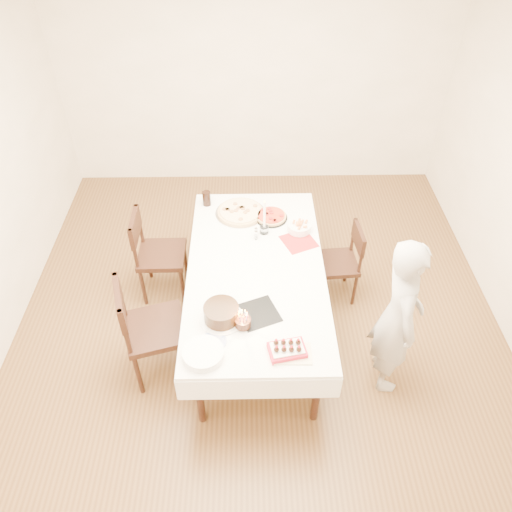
{
  "coord_description": "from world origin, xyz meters",
  "views": [
    {
      "loc": [
        -0.08,
        -3.04,
        3.62
      ],
      "look_at": [
        -0.03,
        -0.04,
        0.89
      ],
      "focal_mm": 35.0,
      "sensor_mm": 36.0,
      "label": 1
    }
  ],
  "objects_px": {
    "chair_left_savory": "(162,255)",
    "strawberry_box": "(287,349)",
    "pizza_pepperoni": "(271,216)",
    "dining_table": "(256,299)",
    "birthday_cake": "(243,319)",
    "cola_glass": "(207,198)",
    "pasta_bowl": "(299,227)",
    "taper_candle": "(264,217)",
    "chair_left_dessert": "(155,329)",
    "person": "(398,317)",
    "chair_right_savory": "(337,263)",
    "pizza_white": "(240,212)",
    "layer_cake": "(221,313)"
  },
  "relations": [
    {
      "from": "chair_left_savory",
      "to": "pizza_pepperoni",
      "type": "bearing_deg",
      "value": -170.93
    },
    {
      "from": "chair_left_savory",
      "to": "cola_glass",
      "type": "xyz_separation_m",
      "value": [
        0.42,
        0.4,
        0.36
      ]
    },
    {
      "from": "pizza_white",
      "to": "layer_cake",
      "type": "distance_m",
      "value": 1.31
    },
    {
      "from": "cola_glass",
      "to": "layer_cake",
      "type": "bearing_deg",
      "value": -82.57
    },
    {
      "from": "person",
      "to": "layer_cake",
      "type": "height_order",
      "value": "person"
    },
    {
      "from": "chair_right_savory",
      "to": "layer_cake",
      "type": "bearing_deg",
      "value": -141.49
    },
    {
      "from": "taper_candle",
      "to": "dining_table",
      "type": "bearing_deg",
      "value": -99.96
    },
    {
      "from": "chair_left_savory",
      "to": "pizza_pepperoni",
      "type": "relative_size",
      "value": 3.06
    },
    {
      "from": "pizza_pepperoni",
      "to": "strawberry_box",
      "type": "relative_size",
      "value": 1.17
    },
    {
      "from": "cola_glass",
      "to": "chair_left_dessert",
      "type": "bearing_deg",
      "value": -105.02
    },
    {
      "from": "pizza_pepperoni",
      "to": "birthday_cake",
      "type": "relative_size",
      "value": 2.28
    },
    {
      "from": "chair_left_dessert",
      "to": "strawberry_box",
      "type": "height_order",
      "value": "chair_left_dessert"
    },
    {
      "from": "chair_left_savory",
      "to": "strawberry_box",
      "type": "relative_size",
      "value": 3.59
    },
    {
      "from": "pizza_white",
      "to": "pasta_bowl",
      "type": "height_order",
      "value": "pasta_bowl"
    },
    {
      "from": "chair_left_savory",
      "to": "pasta_bowl",
      "type": "xyz_separation_m",
      "value": [
        1.28,
        -0.01,
        0.33
      ]
    },
    {
      "from": "layer_cake",
      "to": "pasta_bowl",
      "type": "bearing_deg",
      "value": 57.18
    },
    {
      "from": "chair_right_savory",
      "to": "strawberry_box",
      "type": "distance_m",
      "value": 1.45
    },
    {
      "from": "pizza_pepperoni",
      "to": "dining_table",
      "type": "bearing_deg",
      "value": -102.75
    },
    {
      "from": "dining_table",
      "to": "person",
      "type": "bearing_deg",
      "value": -26.5
    },
    {
      "from": "chair_left_savory",
      "to": "cola_glass",
      "type": "height_order",
      "value": "chair_left_savory"
    },
    {
      "from": "pizza_pepperoni",
      "to": "cola_glass",
      "type": "distance_m",
      "value": 0.65
    },
    {
      "from": "pasta_bowl",
      "to": "layer_cake",
      "type": "xyz_separation_m",
      "value": [
        -0.67,
        -1.03,
        0.02
      ]
    },
    {
      "from": "chair_right_savory",
      "to": "pasta_bowl",
      "type": "relative_size",
      "value": 3.86
    },
    {
      "from": "pizza_white",
      "to": "chair_left_dessert",
      "type": "bearing_deg",
      "value": -119.94
    },
    {
      "from": "taper_candle",
      "to": "cola_glass",
      "type": "xyz_separation_m",
      "value": [
        -0.54,
        0.43,
        -0.11
      ]
    },
    {
      "from": "taper_candle",
      "to": "strawberry_box",
      "type": "distance_m",
      "value": 1.34
    },
    {
      "from": "chair_left_savory",
      "to": "strawberry_box",
      "type": "xyz_separation_m",
      "value": [
        1.09,
        -1.36,
        0.32
      ]
    },
    {
      "from": "dining_table",
      "to": "cola_glass",
      "type": "distance_m",
      "value": 1.11
    },
    {
      "from": "pizza_pepperoni",
      "to": "taper_candle",
      "type": "height_order",
      "value": "taper_candle"
    },
    {
      "from": "pasta_bowl",
      "to": "chair_right_savory",
      "type": "bearing_deg",
      "value": -10.37
    },
    {
      "from": "dining_table",
      "to": "taper_candle",
      "type": "bearing_deg",
      "value": 80.04
    },
    {
      "from": "chair_left_dessert",
      "to": "person",
      "type": "height_order",
      "value": "person"
    },
    {
      "from": "pizza_white",
      "to": "birthday_cake",
      "type": "relative_size",
      "value": 3.54
    },
    {
      "from": "chair_right_savory",
      "to": "pizza_pepperoni",
      "type": "distance_m",
      "value": 0.76
    },
    {
      "from": "pasta_bowl",
      "to": "taper_candle",
      "type": "distance_m",
      "value": 0.35
    },
    {
      "from": "taper_candle",
      "to": "cola_glass",
      "type": "relative_size",
      "value": 2.51
    },
    {
      "from": "birthday_cake",
      "to": "strawberry_box",
      "type": "bearing_deg",
      "value": -38.01
    },
    {
      "from": "chair_left_savory",
      "to": "cola_glass",
      "type": "bearing_deg",
      "value": -137.16
    },
    {
      "from": "dining_table",
      "to": "chair_right_savory",
      "type": "bearing_deg",
      "value": 28.56
    },
    {
      "from": "pasta_bowl",
      "to": "cola_glass",
      "type": "distance_m",
      "value": 0.95
    },
    {
      "from": "pasta_bowl",
      "to": "birthday_cake",
      "type": "bearing_deg",
      "value": -114.62
    },
    {
      "from": "layer_cake",
      "to": "birthday_cake",
      "type": "xyz_separation_m",
      "value": [
        0.16,
        -0.07,
        0.01
      ]
    },
    {
      "from": "birthday_cake",
      "to": "pizza_white",
      "type": "bearing_deg",
      "value": 91.11
    },
    {
      "from": "dining_table",
      "to": "chair_left_savory",
      "type": "bearing_deg",
      "value": 150.53
    },
    {
      "from": "strawberry_box",
      "to": "pizza_white",
      "type": "bearing_deg",
      "value": 101.84
    },
    {
      "from": "layer_cake",
      "to": "strawberry_box",
      "type": "relative_size",
      "value": 1.29
    },
    {
      "from": "pizza_pepperoni",
      "to": "chair_left_dessert",
      "type": "bearing_deg",
      "value": -131.19
    },
    {
      "from": "pizza_pepperoni",
      "to": "cola_glass",
      "type": "xyz_separation_m",
      "value": [
        -0.61,
        0.23,
        0.05
      ]
    },
    {
      "from": "birthday_cake",
      "to": "strawberry_box",
      "type": "distance_m",
      "value": 0.4
    },
    {
      "from": "chair_left_savory",
      "to": "pizza_white",
      "type": "distance_m",
      "value": 0.85
    }
  ]
}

